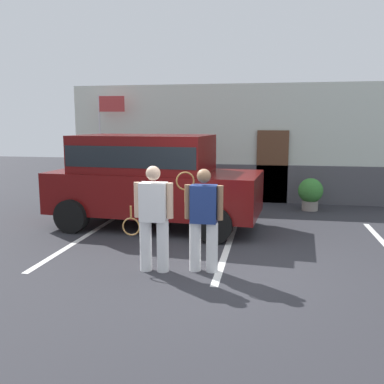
% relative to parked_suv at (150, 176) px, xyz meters
% --- Properties ---
extents(ground_plane, '(40.00, 40.00, 0.00)m').
position_rel_parked_suv_xyz_m(ground_plane, '(1.71, -2.61, -1.15)').
color(ground_plane, '#2D2D33').
extents(parking_stripe_0, '(0.12, 4.40, 0.01)m').
position_rel_parked_suv_xyz_m(parking_stripe_0, '(-1.10, -1.11, -1.14)').
color(parking_stripe_0, silver).
rests_on(parking_stripe_0, ground_plane).
extents(parking_stripe_1, '(0.12, 4.40, 0.01)m').
position_rel_parked_suv_xyz_m(parking_stripe_1, '(1.87, -1.11, -1.14)').
color(parking_stripe_1, silver).
rests_on(parking_stripe_1, ground_plane).
extents(house_frontage, '(10.22, 0.40, 3.43)m').
position_rel_parked_suv_xyz_m(house_frontage, '(1.72, 3.60, 0.47)').
color(house_frontage, silver).
rests_on(house_frontage, ground_plane).
extents(parked_suv, '(4.73, 2.45, 2.05)m').
position_rel_parked_suv_xyz_m(parked_suv, '(0.00, 0.00, 0.00)').
color(parked_suv, '#590C0C').
rests_on(parked_suv, ground_plane).
extents(tennis_player_man, '(0.88, 0.26, 1.67)m').
position_rel_parked_suv_xyz_m(tennis_player_man, '(0.84, -2.80, -0.28)').
color(tennis_player_man, white).
rests_on(tennis_player_man, ground_plane).
extents(tennis_player_woman, '(0.75, 0.25, 1.63)m').
position_rel_parked_suv_xyz_m(tennis_player_woman, '(1.61, -2.67, -0.29)').
color(tennis_player_woman, white).
rests_on(tennis_player_woman, ground_plane).
extents(potted_plant_by_porch, '(0.65, 0.65, 0.86)m').
position_rel_parked_suv_xyz_m(potted_plant_by_porch, '(3.70, 2.48, -0.67)').
color(potted_plant_by_porch, gray).
rests_on(potted_plant_by_porch, ground_plane).
extents(flag_pole, '(0.80, 0.11, 3.13)m').
position_rel_parked_suv_xyz_m(flag_pole, '(-2.22, 3.02, 1.02)').
color(flag_pole, silver).
rests_on(flag_pole, ground_plane).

